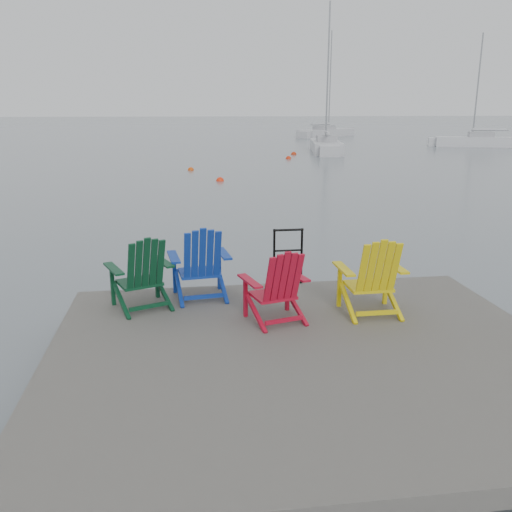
{
  "coord_description": "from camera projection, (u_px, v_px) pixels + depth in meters",
  "views": [
    {
      "loc": [
        -1.38,
        -5.62,
        3.22
      ],
      "look_at": [
        -0.19,
        2.91,
        0.85
      ],
      "focal_mm": 38.0,
      "sensor_mm": 36.0,
      "label": 1
    }
  ],
  "objects": [
    {
      "name": "chair_red",
      "position": [
        277.0,
        285.0,
        6.99
      ],
      "size": [
        0.92,
        0.87,
        0.99
      ],
      "rotation": [
        0.0,
        0.0,
        0.26
      ],
      "color": "#AD0C24",
      "rests_on": "dock"
    },
    {
      "name": "dock",
      "position": [
        307.0,
        362.0,
        6.31
      ],
      "size": [
        6.0,
        5.0,
        1.4
      ],
      "color": "#282624",
      "rests_on": "ground"
    },
    {
      "name": "buoy_c",
      "position": [
        288.0,
        159.0,
        35.09
      ],
      "size": [
        0.36,
        0.36,
        0.36
      ],
      "primitive_type": "sphere",
      "color": "red",
      "rests_on": "ground"
    },
    {
      "name": "sailboat_near",
      "position": [
        326.0,
        147.0,
        40.47
      ],
      "size": [
        3.45,
        7.99,
        10.79
      ],
      "rotation": [
        0.0,
        0.0,
        -0.19
      ],
      "color": "silver",
      "rests_on": "ground"
    },
    {
      "name": "chair_blue",
      "position": [
        200.0,
        262.0,
        7.84
      ],
      "size": [
        0.94,
        0.88,
        1.09
      ],
      "rotation": [
        0.0,
        0.0,
        0.12
      ],
      "color": "#0E3095",
      "rests_on": "dock"
    },
    {
      "name": "ground",
      "position": [
        306.0,
        389.0,
        6.4
      ],
      "size": [
        400.0,
        400.0,
        0.0
      ],
      "primitive_type": "plane",
      "color": "slate",
      "rests_on": "ground"
    },
    {
      "name": "buoy_b",
      "position": [
        191.0,
        170.0,
        28.7
      ],
      "size": [
        0.33,
        0.33,
        0.33
      ],
      "primitive_type": "sphere",
      "color": "#D2470C",
      "rests_on": "ground"
    },
    {
      "name": "buoy_d",
      "position": [
        294.0,
        155.0,
        38.26
      ],
      "size": [
        0.39,
        0.39,
        0.39
      ],
      "primitive_type": "sphere",
      "color": "#BC2B0B",
      "rests_on": "ground"
    },
    {
      "name": "sailboat_far",
      "position": [
        476.0,
        142.0,
        45.93
      ],
      "size": [
        6.79,
        3.88,
        9.36
      ],
      "rotation": [
        0.0,
        0.0,
        1.22
      ],
      "color": "silver",
      "rests_on": "ground"
    },
    {
      "name": "chair_yellow",
      "position": [
        373.0,
        276.0,
        7.24
      ],
      "size": [
        0.87,
        0.8,
        1.08
      ],
      "rotation": [
        0.0,
        0.0,
        0.01
      ],
      "color": "yellow",
      "rests_on": "dock"
    },
    {
      "name": "buoy_a",
      "position": [
        220.0,
        181.0,
        24.5
      ],
      "size": [
        0.36,
        0.36,
        0.36
      ],
      "primitive_type": "sphere",
      "color": "red",
      "rests_on": "ground"
    },
    {
      "name": "chair_green",
      "position": [
        142.0,
        272.0,
        7.46
      ],
      "size": [
        1.01,
        0.96,
        1.05
      ],
      "rotation": [
        0.0,
        0.0,
        0.38
      ],
      "color": "#0A381F",
      "rests_on": "dock"
    },
    {
      "name": "sailboat_mid",
      "position": [
        326.0,
        133.0,
        62.08
      ],
      "size": [
        7.85,
        7.22,
        11.7
      ],
      "rotation": [
        0.0,
        0.0,
        -0.86
      ],
      "color": "#BCBBBF",
      "rests_on": "ground"
    },
    {
      "name": "handrail",
      "position": [
        288.0,
        251.0,
        8.5
      ],
      "size": [
        0.48,
        0.04,
        0.9
      ],
      "color": "black",
      "rests_on": "dock"
    }
  ]
}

